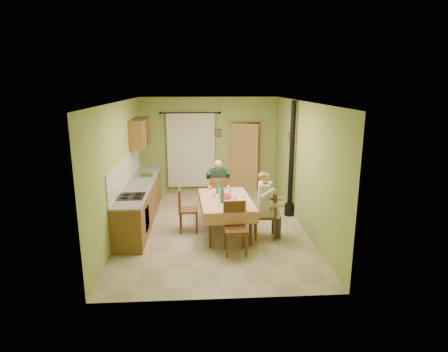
{
  "coord_description": "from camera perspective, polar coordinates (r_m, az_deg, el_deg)",
  "views": [
    {
      "loc": [
        -0.27,
        -8.05,
        3.17
      ],
      "look_at": [
        0.25,
        0.1,
        1.15
      ],
      "focal_mm": 30.0,
      "sensor_mm": 36.0,
      "label": 1
    }
  ],
  "objects": [
    {
      "name": "room_shell",
      "position": [
        8.17,
        -1.71,
        4.37
      ],
      "size": [
        4.04,
        6.04,
        2.82
      ],
      "color": "#94AB57",
      "rests_on": "ground"
    },
    {
      "name": "stove_flue",
      "position": [
        9.17,
        10.14,
        0.15
      ],
      "size": [
        0.24,
        0.24,
        2.8
      ],
      "color": "black",
      "rests_on": "ground"
    },
    {
      "name": "man_far",
      "position": [
        9.06,
        -0.9,
        -0.76
      ],
      "size": [
        0.59,
        0.47,
        1.39
      ],
      "rotation": [
        0.0,
        0.0,
        0.04
      ],
      "color": "#192D23",
      "rests_on": "chair_far"
    },
    {
      "name": "upper_cabinets",
      "position": [
        9.95,
        -12.67,
        6.52
      ],
      "size": [
        0.35,
        1.4,
        0.7
      ],
      "primitive_type": "cube",
      "color": "brown",
      "rests_on": "room_shell"
    },
    {
      "name": "picture_back",
      "position": [
        11.12,
        -0.94,
        6.56
      ],
      "size": [
        0.19,
        0.03,
        0.23
      ],
      "primitive_type": "cube",
      "color": "black",
      "rests_on": "room_shell"
    },
    {
      "name": "chair_right",
      "position": [
        7.99,
        6.33,
        -7.3
      ],
      "size": [
        0.48,
        0.48,
        1.0
      ],
      "rotation": [
        0.0,
        0.0,
        1.48
      ],
      "color": "#5B3518",
      "rests_on": "ground"
    },
    {
      "name": "chair_left",
      "position": [
        8.32,
        -5.52,
        -6.42
      ],
      "size": [
        0.41,
        0.41,
        0.97
      ],
      "rotation": [
        0.0,
        0.0,
        -1.57
      ],
      "color": "#5B3518",
      "rests_on": "ground"
    },
    {
      "name": "curtain",
      "position": [
        11.12,
        -5.04,
        3.97
      ],
      "size": [
        1.7,
        0.07,
        2.22
      ],
      "color": "black",
      "rests_on": "ground"
    },
    {
      "name": "chair_near",
      "position": [
        7.26,
        1.73,
        -9.47
      ],
      "size": [
        0.44,
        0.44,
        0.99
      ],
      "rotation": [
        0.0,
        0.0,
        3.18
      ],
      "color": "#5B3518",
      "rests_on": "ground"
    },
    {
      "name": "tableware",
      "position": [
        7.94,
        0.52,
        -3.28
      ],
      "size": [
        0.83,
        1.64,
        0.33
      ],
      "color": "white",
      "rests_on": "dining_table"
    },
    {
      "name": "picture_right",
      "position": [
        9.61,
        9.92,
        5.79
      ],
      "size": [
        0.03,
        0.31,
        0.21
      ],
      "primitive_type": "cube",
      "color": "brown",
      "rests_on": "room_shell"
    },
    {
      "name": "man_right",
      "position": [
        7.8,
        6.33,
        -3.27
      ],
      "size": [
        0.49,
        0.61,
        1.39
      ],
      "rotation": [
        0.0,
        0.0,
        1.48
      ],
      "color": "beige",
      "rests_on": "chair_right"
    },
    {
      "name": "doorway",
      "position": [
        11.24,
        3.12,
        3.02
      ],
      "size": [
        0.96,
        0.3,
        2.15
      ],
      "color": "black",
      "rests_on": "ground"
    },
    {
      "name": "dining_table",
      "position": [
        8.18,
        0.26,
        -6.05
      ],
      "size": [
        1.19,
        1.86,
        0.76
      ],
      "rotation": [
        0.0,
        0.0,
        0.06
      ],
      "color": "#E19179",
      "rests_on": "ground"
    },
    {
      "name": "kitchen_run",
      "position": [
        8.98,
        -12.71,
        -3.87
      ],
      "size": [
        0.64,
        3.64,
        1.56
      ],
      "color": "brown",
      "rests_on": "ground"
    },
    {
      "name": "floor",
      "position": [
        8.65,
        -1.62,
        -7.6
      ],
      "size": [
        4.0,
        6.0,
        0.01
      ],
      "primitive_type": "cube",
      "color": "tan",
      "rests_on": "ground"
    },
    {
      "name": "chair_far",
      "position": [
        9.21,
        -0.88,
        -4.32
      ],
      "size": [
        0.45,
        0.45,
        1.0
      ],
      "rotation": [
        0.0,
        0.0,
        0.04
      ],
      "color": "#5B3518",
      "rests_on": "ground"
    }
  ]
}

